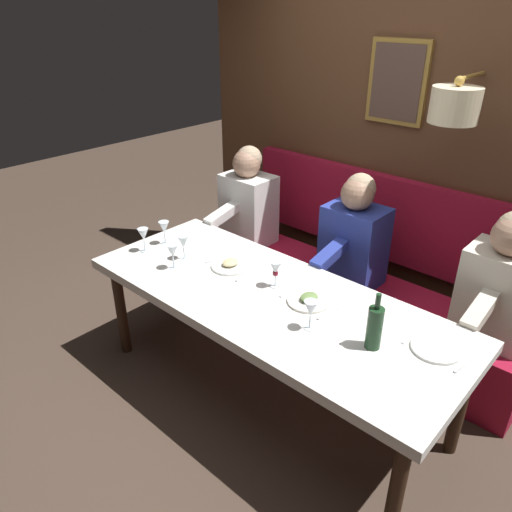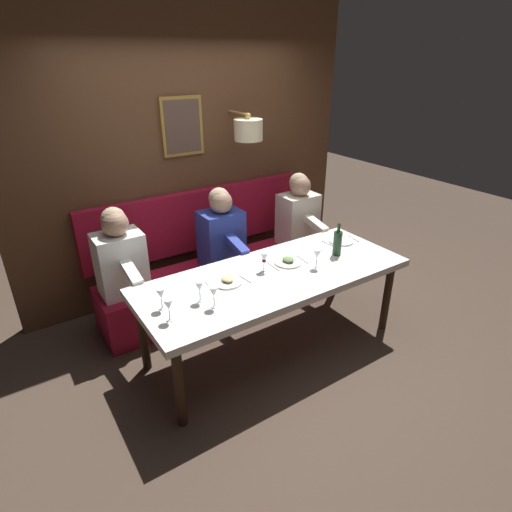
# 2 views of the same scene
# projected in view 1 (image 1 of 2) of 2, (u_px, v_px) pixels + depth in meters

# --- Properties ---
(ground_plane) EXTENTS (12.00, 12.00, 0.00)m
(ground_plane) POSITION_uv_depth(u_px,v_px,m) (268.00, 393.00, 3.13)
(ground_plane) COLOR #423328
(dining_table) EXTENTS (0.90, 2.28, 0.74)m
(dining_table) POSITION_uv_depth(u_px,v_px,m) (269.00, 305.00, 2.81)
(dining_table) COLOR silver
(dining_table) RESTS_ON ground_plane
(banquette_bench) EXTENTS (0.52, 2.48, 0.45)m
(banquette_bench) POSITION_uv_depth(u_px,v_px,m) (347.00, 306.00, 3.61)
(banquette_bench) COLOR maroon
(banquette_bench) RESTS_ON ground_plane
(back_wall_panel) EXTENTS (0.59, 3.68, 2.90)m
(back_wall_panel) POSITION_uv_depth(u_px,v_px,m) (407.00, 138.00, 3.45)
(back_wall_panel) COLOR #51331E
(back_wall_panel) RESTS_ON ground_plane
(diner_nearest) EXTENTS (0.60, 0.40, 0.79)m
(diner_nearest) POSITION_uv_depth(u_px,v_px,m) (500.00, 283.00, 2.76)
(diner_nearest) COLOR beige
(diner_nearest) RESTS_ON banquette_bench
(diner_near) EXTENTS (0.60, 0.40, 0.79)m
(diner_near) POSITION_uv_depth(u_px,v_px,m) (355.00, 235.00, 3.32)
(diner_near) COLOR #283893
(diner_near) RESTS_ON banquette_bench
(diner_middle) EXTENTS (0.60, 0.40, 0.79)m
(diner_middle) POSITION_uv_depth(u_px,v_px,m) (248.00, 199.00, 3.92)
(diner_middle) COLOR white
(diner_middle) RESTS_ON banquette_bench
(place_setting_0) EXTENTS (0.24, 0.32, 0.01)m
(place_setting_0) POSITION_uv_depth(u_px,v_px,m) (436.00, 348.00, 2.35)
(place_setting_0) COLOR white
(place_setting_0) RESTS_ON dining_table
(place_setting_1) EXTENTS (0.24, 0.32, 0.05)m
(place_setting_1) POSITION_uv_depth(u_px,v_px,m) (309.00, 300.00, 2.71)
(place_setting_1) COLOR silver
(place_setting_1) RESTS_ON dining_table
(place_setting_2) EXTENTS (0.24, 0.32, 0.05)m
(place_setting_2) POSITION_uv_depth(u_px,v_px,m) (230.00, 265.00, 3.07)
(place_setting_2) COLOR white
(place_setting_2) RESTS_ON dining_table
(wine_glass_0) EXTENTS (0.07, 0.07, 0.16)m
(wine_glass_0) POSITION_uv_depth(u_px,v_px,m) (275.00, 269.00, 2.82)
(wine_glass_0) COLOR silver
(wine_glass_0) RESTS_ON dining_table
(wine_glass_1) EXTENTS (0.07, 0.07, 0.16)m
(wine_glass_1) POSITION_uv_depth(u_px,v_px,m) (173.00, 252.00, 3.01)
(wine_glass_1) COLOR silver
(wine_glass_1) RESTS_ON dining_table
(wine_glass_2) EXTENTS (0.07, 0.07, 0.16)m
(wine_glass_2) POSITION_uv_depth(u_px,v_px,m) (183.00, 243.00, 3.12)
(wine_glass_2) COLOR silver
(wine_glass_2) RESTS_ON dining_table
(wine_glass_3) EXTENTS (0.07, 0.07, 0.16)m
(wine_glass_3) POSITION_uv_depth(u_px,v_px,m) (164.00, 228.00, 3.32)
(wine_glass_3) COLOR silver
(wine_glass_3) RESTS_ON dining_table
(wine_glass_4) EXTENTS (0.07, 0.07, 0.16)m
(wine_glass_4) POSITION_uv_depth(u_px,v_px,m) (143.00, 235.00, 3.22)
(wine_glass_4) COLOR silver
(wine_glass_4) RESTS_ON dining_table
(wine_glass_5) EXTENTS (0.07, 0.07, 0.16)m
(wine_glass_5) POSITION_uv_depth(u_px,v_px,m) (311.00, 309.00, 2.45)
(wine_glass_5) COLOR silver
(wine_glass_5) RESTS_ON dining_table
(wine_bottle) EXTENTS (0.08, 0.08, 0.30)m
(wine_bottle) POSITION_uv_depth(u_px,v_px,m) (375.00, 327.00, 2.32)
(wine_bottle) COLOR #19381E
(wine_bottle) RESTS_ON dining_table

